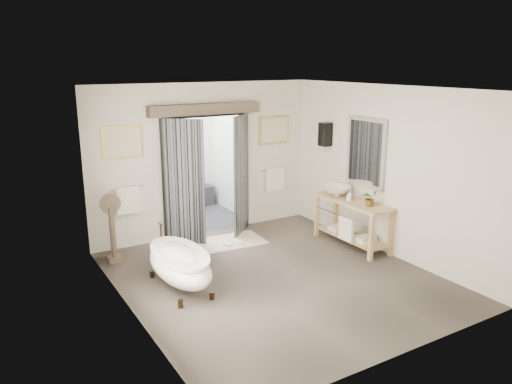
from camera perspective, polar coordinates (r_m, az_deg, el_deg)
ground_plane at (r=7.90m, az=2.27°, el=-9.77°), size 5.00×5.00×0.00m
room_shell at (r=7.21m, az=2.67°, el=3.40°), size 4.52×5.02×2.91m
shower_room at (r=11.00m, az=-9.12°, el=2.13°), size 2.22×2.01×2.51m
back_wall_dressing at (r=9.36m, az=-5.41°, el=4.16°), size 3.82×0.68×2.52m
clawfoot_tub at (r=7.49m, az=-8.72°, el=-8.10°), size 0.73×1.62×0.79m
vanity at (r=9.20m, az=10.88°, el=-3.05°), size 0.57×1.60×0.85m
pedestal_mirror at (r=8.66m, az=-16.08°, el=-4.47°), size 0.35×0.23×1.19m
rug at (r=9.38m, az=-2.82°, el=-5.65°), size 1.25×0.88×0.01m
slippers at (r=9.23m, az=-2.73°, el=-5.80°), size 0.33×0.25×0.05m
basin at (r=9.35m, az=9.23°, el=0.12°), size 0.67×0.67×0.18m
plant at (r=8.80m, az=12.88°, el=-0.66°), size 0.30×0.28×0.29m
soap_bottle_a at (r=9.07m, az=10.68°, el=-0.39°), size 0.11×0.11×0.19m
soap_bottle_b at (r=9.48m, az=8.52°, el=0.33°), size 0.16×0.16×0.18m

